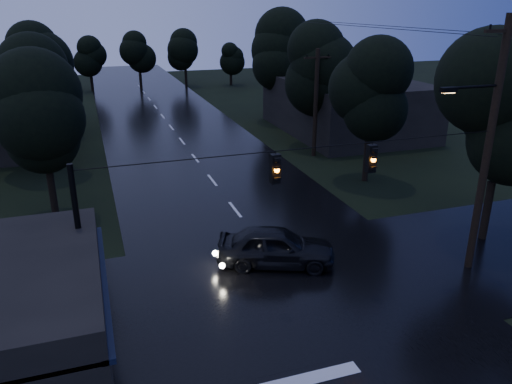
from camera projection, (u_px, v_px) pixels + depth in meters
main_road at (195, 159)px, 35.43m from camera, size 12.00×120.00×0.02m
cross_street at (293, 285)px, 19.48m from camera, size 60.00×9.00×0.02m
building_far_right at (346, 106)px, 42.40m from camera, size 10.00×14.00×4.40m
utility_pole_main at (487, 145)px, 18.96m from camera, size 3.50×0.30×10.00m
utility_pole_far at (316, 102)px, 34.78m from camera, size 2.00×0.30×7.50m
anchor_pole_left at (82, 257)px, 15.28m from camera, size 0.18×0.18×6.00m
span_signals at (324, 162)px, 16.90m from camera, size 15.00×0.37×1.12m
tree_corner_near at (504, 111)px, 21.25m from camera, size 4.48×4.48×9.44m
tree_left_a at (41, 117)px, 23.79m from camera, size 3.92×3.92×8.26m
tree_left_b at (37, 85)px, 30.57m from camera, size 4.20×4.20×8.85m
tree_left_c at (37, 63)px, 39.12m from camera, size 4.48×4.48×9.44m
tree_right_a at (372, 89)px, 29.06m from camera, size 4.20×4.20×8.85m
tree_right_b at (322, 67)px, 36.20m from camera, size 4.48×4.48×9.44m
tree_right_c at (279, 50)px, 45.11m from camera, size 4.76×4.76×10.03m
car at (276, 246)px, 20.74m from camera, size 5.25×3.62×1.66m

